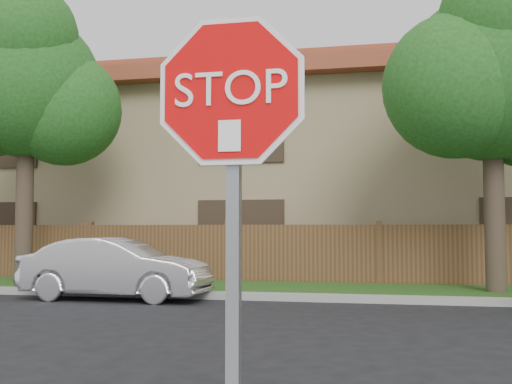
# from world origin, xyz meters

# --- Properties ---
(far_curb) EXTENTS (70.00, 0.30, 0.15)m
(far_curb) POSITION_xyz_m (0.00, 8.15, 0.07)
(far_curb) COLOR gray
(far_curb) RESTS_ON ground
(grass_strip) EXTENTS (70.00, 3.00, 0.12)m
(grass_strip) POSITION_xyz_m (0.00, 9.80, 0.06)
(grass_strip) COLOR #1E4714
(grass_strip) RESTS_ON ground
(fence) EXTENTS (70.00, 0.12, 1.60)m
(fence) POSITION_xyz_m (0.00, 11.40, 0.80)
(fence) COLOR #4E311B
(fence) RESTS_ON ground
(apartment_building) EXTENTS (35.20, 9.20, 7.20)m
(apartment_building) POSITION_xyz_m (0.00, 17.00, 3.53)
(apartment_building) COLOR #99885F
(apartment_building) RESTS_ON ground
(tree_left) EXTENTS (4.80, 3.90, 7.78)m
(tree_left) POSITION_xyz_m (-8.98, 9.57, 5.22)
(tree_left) COLOR #382B21
(tree_left) RESTS_ON ground
(tree_mid) EXTENTS (4.80, 3.90, 7.35)m
(tree_mid) POSITION_xyz_m (2.52, 9.57, 4.87)
(tree_mid) COLOR #382B21
(tree_mid) RESTS_ON ground
(stop_sign) EXTENTS (1.01, 0.13, 2.55)m
(stop_sign) POSITION_xyz_m (-0.68, -1.48, 1.83)
(stop_sign) COLOR gray
(stop_sign) RESTS_ON sidewalk_near
(sedan_left) EXTENTS (3.98, 1.47, 1.30)m
(sedan_left) POSITION_xyz_m (-5.45, 7.60, 0.65)
(sedan_left) COLOR silver
(sedan_left) RESTS_ON ground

